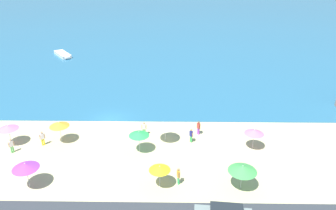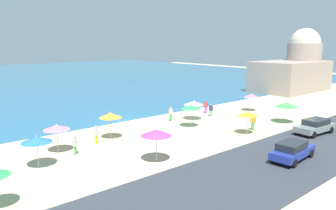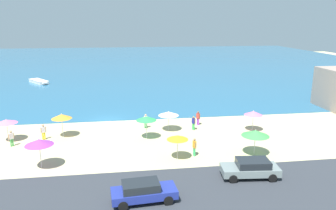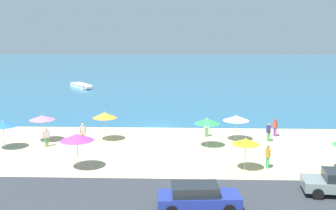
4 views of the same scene
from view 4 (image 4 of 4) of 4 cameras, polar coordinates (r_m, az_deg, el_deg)
ground_plane at (r=40.57m, az=-1.25°, el=-3.09°), size 160.00×160.00×0.00m
sea at (r=94.88m, az=0.62°, el=4.74°), size 150.00×110.00×0.05m
coastal_road at (r=23.50m, az=-3.79°, el=-13.37°), size 80.00×8.00×0.06m
beach_umbrella_2 at (r=35.91m, az=-8.57°, el=-1.37°), size 2.05×2.05×2.52m
beach_umbrella_3 at (r=36.07m, az=9.21°, el=-1.76°), size 2.23×2.23×2.24m
beach_umbrella_5 at (r=28.70m, az=10.47°, el=-4.90°), size 1.85×1.85×2.26m
beach_umbrella_6 at (r=33.69m, az=5.32°, el=-2.18°), size 2.05×2.05×2.44m
beach_umbrella_7 at (r=35.55m, az=-21.45°, el=-2.39°), size 2.15×2.15×2.32m
beach_umbrella_8 at (r=36.77m, az=-16.70°, el=-1.66°), size 2.10×2.10×2.33m
beach_umbrella_10 at (r=29.00m, az=-12.22°, el=-4.28°), size 2.27×2.27×2.56m
bather_0 at (r=37.28m, az=5.27°, el=-2.90°), size 0.57×0.22×1.65m
bather_1 at (r=36.03m, az=-11.47°, el=-3.55°), size 0.49×0.38×1.64m
bather_2 at (r=35.41m, az=-16.16°, el=-4.06°), size 0.44×0.41×1.59m
bather_3 at (r=36.63m, az=13.48°, el=-3.46°), size 0.38×0.49×1.58m
bather_4 at (r=29.72m, az=13.36°, el=-6.63°), size 0.29×0.56×1.65m
bather_5 at (r=38.39m, az=14.31°, el=-2.81°), size 0.39×0.47×1.63m
parked_car_1 at (r=22.58m, az=4.02°, el=-12.25°), size 4.44×2.11×1.41m
skiff_nearshore at (r=68.62m, az=-11.64°, el=2.58°), size 4.51×5.30×0.58m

